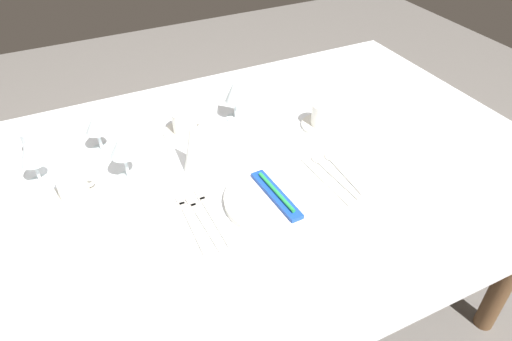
% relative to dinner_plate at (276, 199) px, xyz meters
% --- Properties ---
extents(ground_plane, '(6.00, 6.00, 0.00)m').
position_rel_dinner_plate_xyz_m(ground_plane, '(-0.01, 0.20, -0.75)').
color(ground_plane, slate).
extents(dining_table, '(1.80, 1.11, 0.74)m').
position_rel_dinner_plate_xyz_m(dining_table, '(-0.01, 0.20, -0.09)').
color(dining_table, white).
rests_on(dining_table, ground).
extents(dinner_plate, '(0.28, 0.28, 0.02)m').
position_rel_dinner_plate_xyz_m(dinner_plate, '(0.00, 0.00, 0.00)').
color(dinner_plate, white).
rests_on(dinner_plate, dining_table).
extents(toothbrush_package, '(0.05, 0.21, 0.02)m').
position_rel_dinner_plate_xyz_m(toothbrush_package, '(-0.00, 0.00, 0.02)').
color(toothbrush_package, blue).
rests_on(toothbrush_package, dinner_plate).
extents(fork_outer, '(0.02, 0.22, 0.00)m').
position_rel_dinner_plate_xyz_m(fork_outer, '(-0.17, 0.03, -0.01)').
color(fork_outer, beige).
rests_on(fork_outer, dining_table).
extents(fork_inner, '(0.02, 0.22, 0.00)m').
position_rel_dinner_plate_xyz_m(fork_inner, '(-0.20, 0.02, -0.01)').
color(fork_inner, beige).
rests_on(fork_inner, dining_table).
extents(fork_salad, '(0.03, 0.23, 0.00)m').
position_rel_dinner_plate_xyz_m(fork_salad, '(-0.23, 0.03, -0.01)').
color(fork_salad, beige).
rests_on(fork_salad, dining_table).
extents(dinner_knife, '(0.03, 0.23, 0.00)m').
position_rel_dinner_plate_xyz_m(dinner_knife, '(0.16, 0.01, -0.01)').
color(dinner_knife, beige).
rests_on(dinner_knife, dining_table).
extents(spoon_soup, '(0.03, 0.22, 0.01)m').
position_rel_dinner_plate_xyz_m(spoon_soup, '(0.20, 0.04, -0.01)').
color(spoon_soup, beige).
rests_on(spoon_soup, dining_table).
extents(spoon_dessert, '(0.03, 0.20, 0.01)m').
position_rel_dinner_plate_xyz_m(spoon_dessert, '(0.23, 0.05, -0.01)').
color(spoon_dessert, beige).
rests_on(spoon_dessert, dining_table).
extents(saucer_left, '(0.13, 0.13, 0.01)m').
position_rel_dinner_plate_xyz_m(saucer_left, '(0.31, 0.26, -0.00)').
color(saucer_left, white).
rests_on(saucer_left, dining_table).
extents(coffee_cup_left, '(0.10, 0.08, 0.07)m').
position_rel_dinner_plate_xyz_m(coffee_cup_left, '(0.31, 0.26, 0.04)').
color(coffee_cup_left, white).
rests_on(coffee_cup_left, saucer_left).
extents(saucer_right, '(0.14, 0.14, 0.01)m').
position_rel_dinner_plate_xyz_m(saucer_right, '(-0.11, 0.41, -0.00)').
color(saucer_right, white).
rests_on(saucer_right, dining_table).
extents(coffee_cup_right, '(0.10, 0.07, 0.07)m').
position_rel_dinner_plate_xyz_m(coffee_cup_right, '(-0.11, 0.41, 0.04)').
color(coffee_cup_right, white).
rests_on(coffee_cup_right, saucer_right).
extents(saucer_far, '(0.14, 0.14, 0.01)m').
position_rel_dinner_plate_xyz_m(saucer_far, '(-0.47, 0.25, -0.00)').
color(saucer_far, white).
rests_on(saucer_far, dining_table).
extents(coffee_cup_far, '(0.10, 0.08, 0.07)m').
position_rel_dinner_plate_xyz_m(coffee_cup_far, '(-0.47, 0.25, 0.04)').
color(coffee_cup_far, white).
rests_on(coffee_cup_far, saucer_far).
extents(wine_glass_centre, '(0.07, 0.07, 0.15)m').
position_rel_dinner_plate_xyz_m(wine_glass_centre, '(0.07, 0.42, 0.09)').
color(wine_glass_centre, silver).
rests_on(wine_glass_centre, dining_table).
extents(wine_glass_left, '(0.07, 0.07, 0.15)m').
position_rel_dinner_plate_xyz_m(wine_glass_left, '(-0.33, 0.27, 0.10)').
color(wine_glass_left, silver).
rests_on(wine_glass_left, dining_table).
extents(wine_glass_right, '(0.07, 0.07, 0.15)m').
position_rel_dinner_plate_xyz_m(wine_glass_right, '(-0.55, 0.35, 0.09)').
color(wine_glass_right, silver).
rests_on(wine_glass_right, dining_table).
extents(wine_glass_far, '(0.07, 0.07, 0.13)m').
position_rel_dinner_plate_xyz_m(wine_glass_far, '(-0.37, 0.44, 0.08)').
color(wine_glass_far, silver).
rests_on(wine_glass_far, dining_table).
extents(drink_tumbler, '(0.07, 0.07, 0.10)m').
position_rel_dinner_plate_xyz_m(drink_tumbler, '(-0.54, 0.47, 0.03)').
color(drink_tumbler, silver).
rests_on(drink_tumbler, dining_table).
extents(napkin_folded, '(0.07, 0.07, 0.18)m').
position_rel_dinner_plate_xyz_m(napkin_folded, '(-0.14, 0.22, 0.08)').
color(napkin_folded, white).
rests_on(napkin_folded, dining_table).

